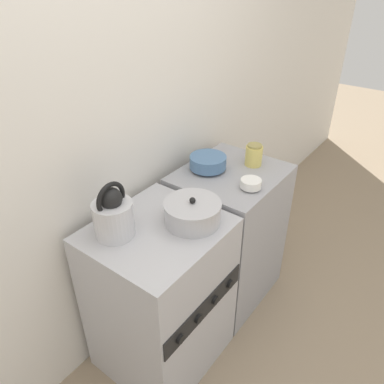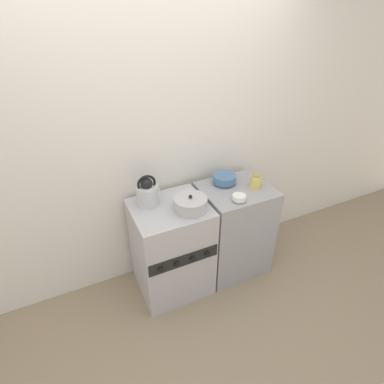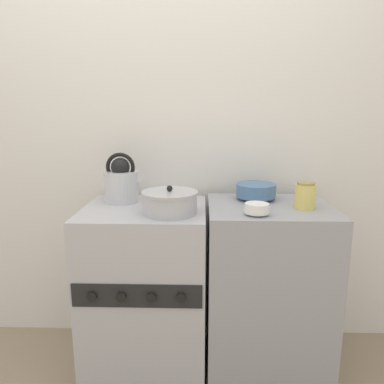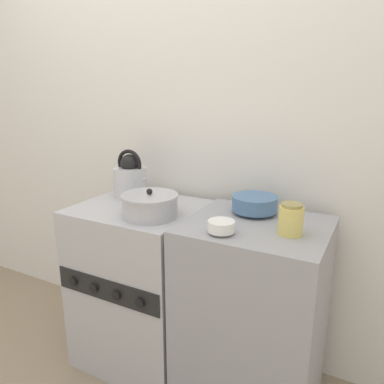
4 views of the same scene
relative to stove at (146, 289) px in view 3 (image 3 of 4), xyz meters
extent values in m
cube|color=silver|center=(0.00, 0.34, 0.81)|extent=(7.00, 0.06, 2.50)
cube|color=#B2B2B7|center=(0.00, 0.00, 0.00)|extent=(0.61, 0.54, 0.87)
cube|color=black|center=(0.00, -0.27, 0.10)|extent=(0.58, 0.01, 0.11)
cylinder|color=black|center=(-0.20, -0.28, 0.10)|extent=(0.04, 0.02, 0.04)
cylinder|color=black|center=(-0.07, -0.28, 0.10)|extent=(0.04, 0.02, 0.04)
cylinder|color=black|center=(0.07, -0.28, 0.10)|extent=(0.04, 0.02, 0.04)
cylinder|color=black|center=(0.20, -0.28, 0.10)|extent=(0.04, 0.02, 0.04)
cube|color=#99999E|center=(0.62, -0.01, 0.01)|extent=(0.60, 0.53, 0.89)
cylinder|color=silver|center=(-0.14, 0.12, 0.52)|extent=(0.17, 0.17, 0.16)
sphere|color=black|center=(-0.14, 0.12, 0.62)|extent=(0.10, 0.10, 0.10)
torus|color=black|center=(-0.14, 0.12, 0.62)|extent=(0.15, 0.02, 0.15)
cone|color=silver|center=(-0.05, 0.12, 0.54)|extent=(0.09, 0.04, 0.07)
cylinder|color=#B2B2B7|center=(0.14, -0.10, 0.48)|extent=(0.25, 0.25, 0.09)
cylinder|color=#B2B2B7|center=(0.14, -0.10, 0.53)|extent=(0.26, 0.26, 0.01)
sphere|color=black|center=(0.14, -0.10, 0.55)|extent=(0.03, 0.03, 0.03)
cylinder|color=#4C729E|center=(0.56, 0.12, 0.46)|extent=(0.09, 0.09, 0.01)
cylinder|color=#4C729E|center=(0.56, 0.12, 0.50)|extent=(0.20, 0.20, 0.07)
cylinder|color=white|center=(0.53, -0.18, 0.46)|extent=(0.05, 0.05, 0.01)
cylinder|color=white|center=(0.53, -0.18, 0.49)|extent=(0.11, 0.11, 0.04)
cylinder|color=#E0CC66|center=(0.77, -0.06, 0.51)|extent=(0.10, 0.10, 0.11)
cylinder|color=#998C4C|center=(0.77, -0.06, 0.57)|extent=(0.08, 0.08, 0.01)
camera|label=1|loc=(-0.97, -0.93, 1.46)|focal=35.00mm
camera|label=2|loc=(-0.67, -1.84, 1.78)|focal=28.00mm
camera|label=3|loc=(0.29, -1.78, 0.91)|focal=35.00mm
camera|label=4|loc=(1.07, -1.45, 1.02)|focal=35.00mm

